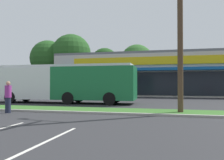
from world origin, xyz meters
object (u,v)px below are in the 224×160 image
city_bus (64,82)px  pedestrian_by_pole (8,97)px  utility_pole (177,15)px  car_1 (24,91)px

city_bus → pedestrian_by_pole: bearing=88.4°
utility_pole → city_bus: 11.32m
utility_pole → pedestrian_by_pole: bearing=-169.6°
utility_pole → city_bus: (-9.29, 5.33, -3.65)m
utility_pole → car_1: size_ratio=2.40×
city_bus → pedestrian_by_pole: city_bus is taller
city_bus → pedestrian_by_pole: size_ratio=6.93×
utility_pole → city_bus: utility_pole is taller
utility_pole → city_bus: bearing=150.2°
utility_pole → car_1: 21.00m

